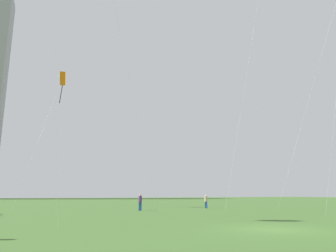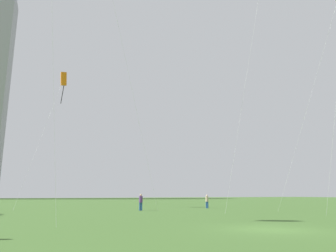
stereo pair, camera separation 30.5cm
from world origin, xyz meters
name	(u,v)px [view 1 (the left image)]	position (x,y,z in m)	size (l,w,h in m)	color
ground	(271,229)	(0.00, 0.00, 0.00)	(280.00, 280.00, 0.00)	#3D6028
person_standing_1	(140,201)	(-0.20, 20.69, 1.03)	(0.40, 0.40, 1.79)	#1E478C
person_standing_2	(206,200)	(9.49, 23.04, 0.98)	(0.38, 0.38, 1.70)	#1E478C
kite_flying_0	(62,79)	(-8.40, 32.34, 17.98)	(5.19, 6.85, 19.10)	silver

